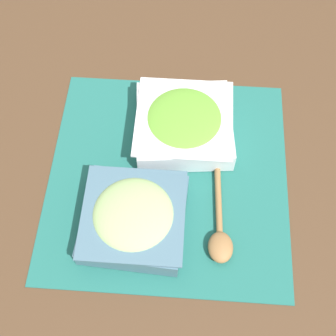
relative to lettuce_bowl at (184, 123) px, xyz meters
The scene contains 5 objects.
ground_plane 0.11m from the lettuce_bowl, 13.61° to the right, with size 3.00×3.00×0.00m, color #513823.
placemat 0.11m from the lettuce_bowl, 13.61° to the right, with size 0.47×0.47×0.00m.
lettuce_bowl is the anchor object (origin of this frame).
cucumber_bowl 0.22m from the lettuce_bowl, 20.82° to the right, with size 0.19×0.19×0.06m.
wooden_spoon 0.24m from the lettuce_bowl, 19.15° to the left, with size 0.21×0.05×0.02m.
Camera 1 is at (0.44, 0.03, 0.81)m, focal length 50.00 mm.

